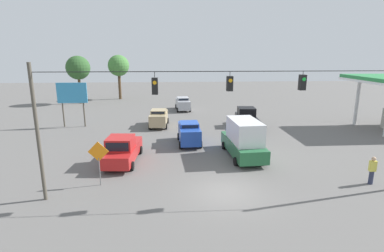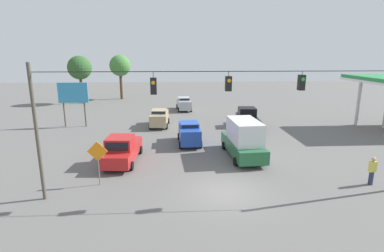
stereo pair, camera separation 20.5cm
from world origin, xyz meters
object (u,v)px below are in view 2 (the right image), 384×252
Objects in this scene: sedan_tan_withflow_far at (159,118)px; work_zone_sign at (98,155)px; roadside_billboard at (73,96)px; tree_horizon_right at (120,66)px; sedan_silver_withflow_deep at (184,103)px; overhead_signal_span at (227,115)px; pickup_truck_black_oncoming_far at (248,119)px; traffic_cone_second at (124,151)px; pedestrian at (372,171)px; box_truck_green_crossing_near at (244,139)px; sedan_blue_withflow_mid at (189,133)px; tree_horizon_left at (80,68)px; pickup_truck_red_parked_shoulder at (122,150)px; traffic_cone_third at (130,139)px; traffic_cone_nearest at (119,164)px.

sedan_tan_withflow_far is 15.70m from work_zone_sign.
roadside_billboard is 20.99m from tree_horizon_right.
work_zone_sign is (-6.45, 15.78, -1.48)m from roadside_billboard.
overhead_signal_span is at bearing 93.47° from sedan_silver_withflow_deep.
sedan_tan_withflow_far is 9.87m from pickup_truck_black_oncoming_far.
pedestrian is (-16.47, 6.82, 0.64)m from traffic_cone_second.
box_truck_green_crossing_near reaches higher than pickup_truck_black_oncoming_far.
sedan_blue_withflow_mid is 0.98× the size of sedan_tan_withflow_far.
sedan_tan_withflow_far is 9.81m from traffic_cone_second.
tree_horizon_left is (16.52, -7.07, 4.74)m from sedan_silver_withflow_deep.
tree_horizon_left is 0.99× the size of tree_horizon_right.
sedan_silver_withflow_deep is at bearing -107.49° from sedan_tan_withflow_far.
box_truck_green_crossing_near is 8.86m from pedestrian.
box_truck_green_crossing_near is 3.43× the size of pedestrian.
roadside_billboard reaches higher than sedan_blue_withflow_mid.
box_truck_green_crossing_near is 11.14× the size of traffic_cone_second.
tree_horizon_left reaches higher than pickup_truck_red_parked_shoulder.
traffic_cone_third is 19.35m from pedestrian.
roadside_billboard reaches higher than pedestrian.
sedan_tan_withflow_far is 7.90× the size of traffic_cone_third.
traffic_cone_nearest is at bearing 46.75° from sedan_blue_withflow_mid.
tree_horizon_left is (16.53, -23.65, 4.68)m from sedan_blue_withflow_mid.
tree_horizon_right is (4.85, -36.58, 3.85)m from work_zone_sign.
traffic_cone_nearest is (0.05, 1.22, -0.70)m from pickup_truck_red_parked_shoulder.
overhead_signal_span is 4.85× the size of sedan_blue_withflow_mid.
pickup_truck_red_parked_shoulder is 1.99× the size of work_zone_sign.
sedan_blue_withflow_mid is 0.55× the size of tree_horizon_right.
box_truck_green_crossing_near is 9.75m from traffic_cone_second.
traffic_cone_third is at bearing -31.79° from pedestrian.
roadside_billboard is at bearing -58.50° from pickup_truck_red_parked_shoulder.
sedan_blue_withflow_mid reaches higher than sedan_silver_withflow_deep.
tree_horizon_right is at bearing -141.50° from tree_horizon_left.
roadside_billboard is at bearing -54.70° from traffic_cone_second.
sedan_blue_withflow_mid is 7.58m from sedan_tan_withflow_far.
traffic_cone_second is 0.07× the size of tree_horizon_left.
sedan_silver_withflow_deep is at bearing 133.23° from tree_horizon_right.
traffic_cone_third is at bearing -93.58° from work_zone_sign.
tree_horizon_left is at bearing -51.08° from sedan_tan_withflow_far.
traffic_cone_nearest is at bearing 93.15° from traffic_cone_second.
pickup_truck_red_parked_shoulder reaches higher than sedan_tan_withflow_far.
overhead_signal_span is 8.31m from work_zone_sign.
sedan_tan_withflow_far is 9.77m from roadside_billboard.
pickup_truck_black_oncoming_far is 29.66m from tree_horizon_left.
traffic_cone_nearest is 0.11× the size of roadside_billboard.
roadside_billboard is (7.03, -6.52, 3.19)m from traffic_cone_third.
tree_horizon_left reaches higher than pickup_truck_black_oncoming_far.
traffic_cone_second is (7.10, -7.64, -4.47)m from overhead_signal_span.
tree_horizon_left reaches higher than traffic_cone_nearest.
traffic_cone_nearest is 31.84m from tree_horizon_left.
traffic_cone_nearest is 34.70m from tree_horizon_right.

